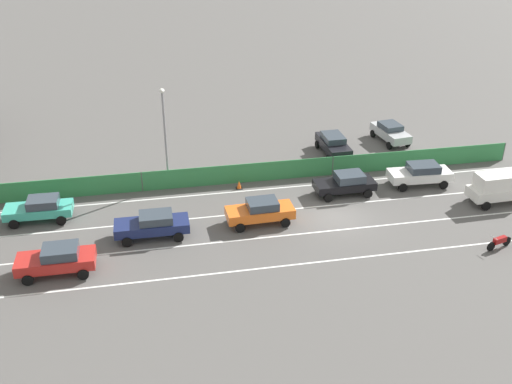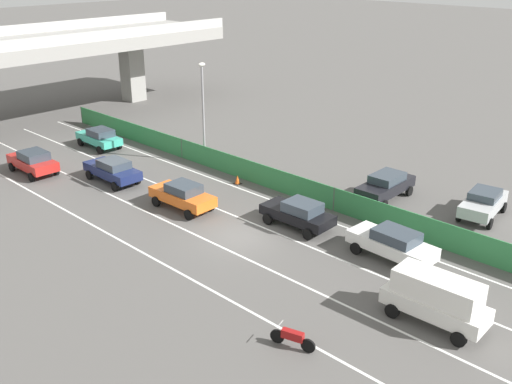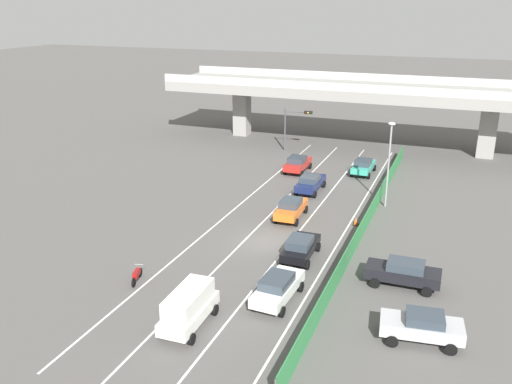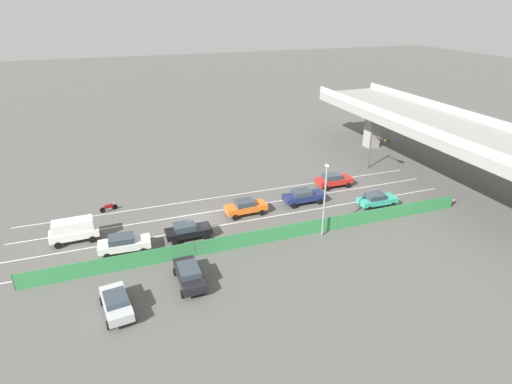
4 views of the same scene
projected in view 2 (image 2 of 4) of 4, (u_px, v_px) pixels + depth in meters
The scene contains 18 objects.
ground_plane at pixel (241, 236), 32.64m from camera, with size 300.00×300.00×0.00m, color #565451.
lane_line_left_edge at pixel (109, 234), 32.89m from camera, with size 0.14×47.13×0.01m, color silver.
lane_line_mid_left at pixel (156, 216), 35.10m from camera, with size 0.14×47.13×0.01m, color silver.
lane_line_mid_right at pixel (198, 200), 37.30m from camera, with size 0.14×47.13×0.01m, color silver.
lane_line_right_edge at pixel (235, 187), 39.50m from camera, with size 0.14×47.13×0.01m, color silver.
green_fence at pixel (249, 171), 40.17m from camera, with size 0.10×43.23×1.51m.
car_taxi_orange at pixel (183, 195), 35.78m from camera, with size 2.05×4.48×1.67m.
car_sedan_navy at pixel (113, 170), 40.00m from camera, with size 2.01×4.66×1.62m.
car_sedan_red at pixel (33, 161), 41.52m from camera, with size 2.05×4.40×1.69m.
car_taxi_teal at pixel (99, 137), 47.00m from camera, with size 2.03×4.39×1.61m.
car_van_white at pixel (436, 297), 24.60m from camera, with size 2.04×4.45×2.20m.
car_sedan_black at pixel (299, 213), 33.37m from camera, with size 2.05×4.37×1.63m.
car_sedan_white at pixel (393, 243), 29.86m from camera, with size 2.17×4.66×1.67m.
motorcycle at pixel (293, 338), 23.30m from camera, with size 0.77×1.90×0.93m.
parked_wagon_silver at pixel (483, 202), 34.73m from camera, with size 4.41×2.42×1.63m.
parked_sedan_dark at pixel (386, 185), 37.24m from camera, with size 4.57×2.04×1.67m.
street_lamp at pixel (203, 103), 42.52m from camera, with size 0.60×0.36×7.41m.
traffic_cone at pixel (237, 180), 39.87m from camera, with size 0.47×0.47×0.63m.
Camera 2 is at (-20.58, -20.82, 14.67)m, focal length 41.18 mm.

